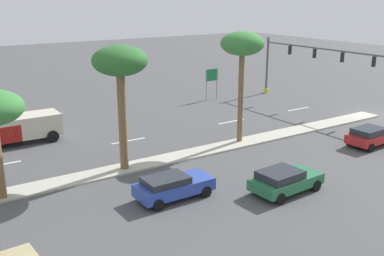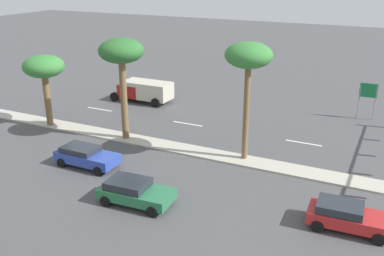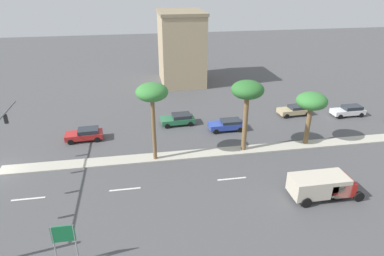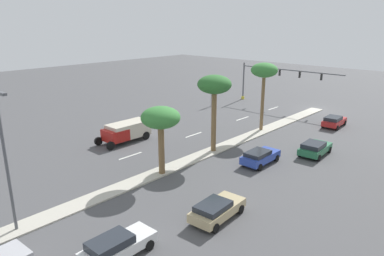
# 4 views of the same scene
# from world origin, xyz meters

# --- Properties ---
(ground_plane) EXTENTS (160.00, 160.00, 0.00)m
(ground_plane) POSITION_xyz_m (0.00, 26.88, 0.00)
(ground_plane) COLOR #4C4C4F
(median_curb) EXTENTS (1.80, 69.12, 0.12)m
(median_curb) POSITION_xyz_m (0.00, 34.56, 0.06)
(median_curb) COLOR #B7B2A3
(median_curb) RESTS_ON ground
(lane_stripe_mid) EXTENTS (0.20, 2.80, 0.01)m
(lane_stripe_mid) POSITION_xyz_m (5.23, 4.00, 0.01)
(lane_stripe_mid) COLOR silver
(lane_stripe_mid) RESTS_ON ground
(lane_stripe_trailing) EXTENTS (0.20, 2.80, 0.01)m
(lane_stripe_trailing) POSITION_xyz_m (5.23, 12.25, 0.01)
(lane_stripe_trailing) COLOR silver
(lane_stripe_trailing) RESTS_ON ground
(lane_stripe_far) EXTENTS (0.20, 2.80, 0.01)m
(lane_stripe_far) POSITION_xyz_m (5.23, 22.25, 0.01)
(lane_stripe_far) COLOR silver
(lane_stripe_far) RESTS_ON ground
(lane_stripe_leading) EXTENTS (0.20, 2.80, 0.01)m
(lane_stripe_leading) POSITION_xyz_m (5.23, 31.62, 0.01)
(lane_stripe_leading) COLOR silver
(lane_stripe_leading) RESTS_ON ground
(traffic_signal_gantry) EXTENTS (17.10, 0.53, 6.25)m
(traffic_signal_gantry) POSITION_xyz_m (7.81, 1.49, 4.17)
(traffic_signal_gantry) COLOR #515459
(traffic_signal_gantry) RESTS_ON ground
(directional_road_sign) EXTENTS (0.10, 1.49, 3.26)m
(directional_road_sign) POSITION_xyz_m (13.31, 8.63, 2.33)
(directional_road_sign) COLOR gray
(directional_road_sign) RESTS_ON ground
(palm_tree_right) EXTENTS (3.14, 3.14, 8.15)m
(palm_tree_right) POSITION_xyz_m (0.32, 15.36, 7.18)
(palm_tree_right) COLOR brown
(palm_tree_right) RESTS_ON median_curb
(palm_tree_inboard) EXTENTS (3.37, 3.37, 7.79)m
(palm_tree_inboard) POSITION_xyz_m (-0.06, 25.06, 6.71)
(palm_tree_inboard) COLOR brown
(palm_tree_inboard) RESTS_ON median_curb
(palm_tree_left) EXTENTS (3.36, 3.36, 5.97)m
(palm_tree_left) POSITION_xyz_m (-0.38, 32.54, 5.00)
(palm_tree_left) COLOR brown
(palm_tree_left) RESTS_ON median_curb
(street_lamp_center) EXTENTS (2.90, 0.24, 9.10)m
(street_lamp_center) POSITION_xyz_m (0.02, 44.88, 5.50)
(street_lamp_center) COLOR #515459
(street_lamp_center) RESTS_ON median_curb
(sedan_green_leading) EXTENTS (2.31, 4.34, 1.38)m
(sedan_green_leading) POSITION_xyz_m (-8.17, 18.97, 0.75)
(sedan_green_leading) COLOR #287047
(sedan_green_leading) RESTS_ON ground
(sedan_blue_outboard) EXTENTS (1.97, 4.34, 1.36)m
(sedan_blue_outboard) POSITION_xyz_m (-5.39, 24.67, 0.74)
(sedan_blue_outboard) COLOR #2D47AD
(sedan_blue_outboard) RESTS_ON ground
(sedan_white_front) EXTENTS (1.88, 4.45, 1.43)m
(sedan_white_front) POSITION_xyz_m (-7.04, 42.17, 0.76)
(sedan_white_front) COLOR silver
(sedan_white_front) RESTS_ON ground
(sedan_tan_center) EXTENTS (2.23, 4.47, 1.33)m
(sedan_tan_center) POSITION_xyz_m (-8.57, 35.09, 0.73)
(sedan_tan_center) COLOR tan
(sedan_tan_center) RESTS_ON ground
(sedan_red_far) EXTENTS (2.14, 4.26, 1.40)m
(sedan_red_far) POSITION_xyz_m (-5.59, 7.68, 0.75)
(sedan_red_far) COLOR red
(sedan_red_far) RESTS_ON ground
(box_truck) EXTENTS (2.54, 6.10, 2.09)m
(box_truck) POSITION_xyz_m (9.23, 29.19, 1.19)
(box_truck) COLOR #B21E19
(box_truck) RESTS_ON ground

